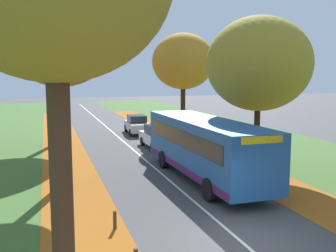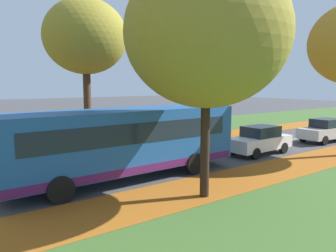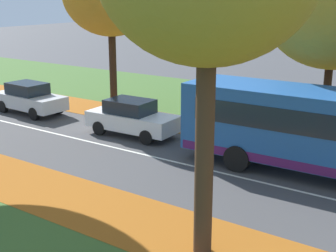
% 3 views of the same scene
% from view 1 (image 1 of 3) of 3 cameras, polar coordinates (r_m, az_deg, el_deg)
% --- Properties ---
extents(ground_plane, '(160.00, 160.00, 0.00)m').
position_cam_1_polar(ground_plane, '(12.88, 10.82, -16.33)').
color(ground_plane, '#424244').
extents(leaf_litter_left, '(2.80, 60.00, 0.00)m').
position_cam_1_polar(leaf_litter_left, '(24.92, -14.55, -4.71)').
color(leaf_litter_left, '#9E5619').
rests_on(leaf_litter_left, grass_verge_left).
extents(grass_verge_right, '(12.00, 90.00, 0.01)m').
position_cam_1_polar(grass_verge_right, '(34.19, 8.67, -1.29)').
color(grass_verge_right, '#3D6028').
rests_on(grass_verge_right, ground).
extents(leaf_litter_right, '(2.80, 60.00, 0.00)m').
position_cam_1_polar(leaf_litter_right, '(26.93, 5.43, -3.60)').
color(leaf_litter_right, '#9E5619').
rests_on(leaf_litter_right, grass_verge_right).
extents(road_centre_line, '(0.12, 80.00, 0.01)m').
position_cam_1_polar(road_centre_line, '(31.31, -6.67, -2.06)').
color(road_centre_line, silver).
rests_on(road_centre_line, ground).
extents(tree_left_near, '(4.88, 4.88, 9.00)m').
position_cam_1_polar(tree_left_near, '(18.86, -15.40, 12.04)').
color(tree_left_near, '#422D1E').
rests_on(tree_left_near, ground).
extents(tree_left_mid, '(6.18, 6.18, 10.26)m').
position_cam_1_polar(tree_left_mid, '(30.11, -16.50, 11.53)').
color(tree_left_mid, black).
rests_on(tree_left_mid, ground).
extents(tree_right_near, '(5.66, 5.66, 8.29)m').
position_cam_1_polar(tree_right_near, '(21.91, 13.04, 8.77)').
color(tree_right_near, black).
rests_on(tree_right_near, ground).
extents(tree_right_mid, '(5.03, 5.03, 8.49)m').
position_cam_1_polar(tree_right_mid, '(32.11, 2.21, 9.33)').
color(tree_right_mid, black).
rests_on(tree_right_mid, ground).
extents(bollard_third, '(0.12, 0.12, 0.63)m').
position_cam_1_polar(bollard_third, '(13.69, -7.73, -13.36)').
color(bollard_third, '#4C3823').
rests_on(bollard_third, ground).
extents(bus, '(2.84, 10.46, 2.98)m').
position_cam_1_polar(bus, '(19.47, 5.31, -2.82)').
color(bus, '#1E5199').
rests_on(bus, ground).
extents(car_white_lead, '(1.89, 4.25, 1.62)m').
position_cam_1_polar(car_white_lead, '(27.78, -1.46, -1.54)').
color(car_white_lead, silver).
rests_on(car_white_lead, ground).
extents(car_silver_following, '(1.92, 4.27, 1.62)m').
position_cam_1_polar(car_silver_following, '(34.55, -4.52, 0.22)').
color(car_silver_following, '#B7BABF').
rests_on(car_silver_following, ground).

